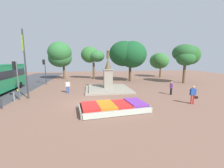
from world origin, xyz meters
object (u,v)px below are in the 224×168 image
banner_pole (25,63)px  kerb_bollard_mid_a (1,103)px  traffic_light_far_corner (44,67)px  kerb_bollard_mid_b (14,97)px  traffic_light_mid_block (16,74)px  pedestrian_near_planter (68,85)px  pedestrian_crossing_plaza (171,87)px  flower_planter (114,107)px  pedestrian_with_handbag (193,94)px  statue_monument (108,85)px

banner_pole → kerb_bollard_mid_a: (-0.85, -3.26, -3.27)m
traffic_light_far_corner → kerb_bollard_mid_b: traffic_light_far_corner is taller
traffic_light_far_corner → traffic_light_mid_block: bearing=-89.9°
pedestrian_near_planter → kerb_bollard_mid_b: bearing=-146.0°
traffic_light_mid_block → pedestrian_crossing_plaza: 16.56m
traffic_light_mid_block → flower_planter: bearing=-26.5°
traffic_light_mid_block → pedestrian_near_planter: traffic_light_mid_block is taller
flower_planter → pedestrian_with_handbag: pedestrian_with_handbag is taller
pedestrian_crossing_plaza → traffic_light_mid_block: bearing=179.8°
kerb_bollard_mid_b → statue_monument: bearing=23.8°
flower_planter → pedestrian_near_planter: bearing=122.5°
statue_monument → banner_pole: banner_pole is taller
pedestrian_near_planter → pedestrian_crossing_plaza: (12.00, -2.69, -0.03)m
traffic_light_mid_block → kerb_bollard_mid_b: size_ratio=4.08×
statue_monument → pedestrian_near_planter: size_ratio=3.68×
traffic_light_far_corner → kerb_bollard_mid_b: bearing=-90.9°
traffic_light_mid_block → traffic_light_far_corner: (-0.01, 9.67, 0.15)m
banner_pole → kerb_bollard_mid_b: size_ratio=7.40×
pedestrian_near_planter → traffic_light_far_corner: bearing=122.4°
kerb_bollard_mid_a → statue_monument: bearing=33.9°
statue_monument → banner_pole: bearing=-159.8°
pedestrian_with_handbag → kerb_bollard_mid_a: (-16.56, 1.11, -0.49)m
statue_monument → kerb_bollard_mid_a: bearing=-146.1°
traffic_light_far_corner → pedestrian_with_handbag: size_ratio=2.35×
traffic_light_far_corner → pedestrian_crossing_plaza: size_ratio=2.57×
traffic_light_far_corner → pedestrian_with_handbag: bearing=-39.4°
banner_pole → kerb_bollard_mid_a: bearing=-104.6°
pedestrian_with_handbag → flower_planter: bearing=-175.0°
flower_planter → pedestrian_with_handbag: size_ratio=3.36×
pedestrian_crossing_plaza → kerb_bollard_mid_b: 16.66m
pedestrian_with_handbag → kerb_bollard_mid_a: pedestrian_with_handbag is taller
flower_planter → kerb_bollard_mid_b: size_ratio=6.06×
pedestrian_with_handbag → kerb_bollard_mid_b: size_ratio=1.81×
pedestrian_near_planter → kerb_bollard_mid_a: 7.07m
pedestrian_near_planter → pedestrian_with_handbag: bearing=-28.4°
pedestrian_crossing_plaza → pedestrian_with_handbag: bearing=-90.7°
traffic_light_far_corner → kerb_bollard_mid_a: 12.62m
flower_planter → statue_monument: 8.30m
banner_pole → traffic_light_mid_block: bearing=-143.3°
banner_pole → pedestrian_crossing_plaza: banner_pole is taller
traffic_light_far_corner → statue_monument: bearing=-31.6°
pedestrian_crossing_plaza → kerb_bollard_mid_a: (-16.61, -2.66, -0.42)m
statue_monument → traffic_light_far_corner: (-9.57, 5.89, 2.08)m
flower_planter → traffic_light_mid_block: size_ratio=1.49×
statue_monument → pedestrian_crossing_plaza: (6.91, -3.85, 0.17)m
flower_planter → kerb_bollard_mid_b: 9.99m
traffic_light_far_corner → pedestrian_near_planter: (4.48, -7.06, -1.87)m
statue_monument → flower_planter: bearing=-94.0°
pedestrian_with_handbag → kerb_bollard_mid_a: bearing=176.2°
traffic_light_far_corner → pedestrian_near_planter: 8.56m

